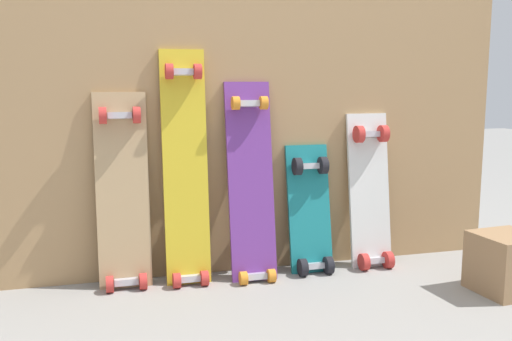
{
  "coord_description": "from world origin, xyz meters",
  "views": [
    {
      "loc": [
        -0.58,
        -2.21,
        0.79
      ],
      "look_at": [
        0.0,
        -0.07,
        0.44
      ],
      "focal_mm": 40.19,
      "sensor_mm": 36.0,
      "label": 1
    }
  ],
  "objects_px": {
    "skateboard_white": "(370,197)",
    "wooden_crate": "(506,263)",
    "skateboard_yellow": "(186,176)",
    "skateboard_teal": "(310,216)",
    "skateboard_purple": "(251,190)",
    "skateboard_natural": "(123,199)"
  },
  "relations": [
    {
      "from": "skateboard_natural",
      "to": "skateboard_purple",
      "type": "xyz_separation_m",
      "value": [
        0.5,
        -0.03,
        0.02
      ]
    },
    {
      "from": "skateboard_purple",
      "to": "wooden_crate",
      "type": "bearing_deg",
      "value": -25.79
    },
    {
      "from": "skateboard_teal",
      "to": "wooden_crate",
      "type": "xyz_separation_m",
      "value": [
        0.62,
        -0.44,
        -0.12
      ]
    },
    {
      "from": "skateboard_yellow",
      "to": "wooden_crate",
      "type": "bearing_deg",
      "value": -21.28
    },
    {
      "from": "skateboard_yellow",
      "to": "skateboard_purple",
      "type": "bearing_deg",
      "value": -4.06
    },
    {
      "from": "skateboard_purple",
      "to": "skateboard_white",
      "type": "distance_m",
      "value": 0.53
    },
    {
      "from": "skateboard_teal",
      "to": "wooden_crate",
      "type": "distance_m",
      "value": 0.77
    },
    {
      "from": "skateboard_white",
      "to": "wooden_crate",
      "type": "distance_m",
      "value": 0.59
    },
    {
      "from": "skateboard_natural",
      "to": "skateboard_yellow",
      "type": "height_order",
      "value": "skateboard_yellow"
    },
    {
      "from": "skateboard_natural",
      "to": "skateboard_yellow",
      "type": "xyz_separation_m",
      "value": [
        0.24,
        -0.01,
        0.08
      ]
    },
    {
      "from": "skateboard_purple",
      "to": "skateboard_teal",
      "type": "xyz_separation_m",
      "value": [
        0.26,
        0.01,
        -0.13
      ]
    },
    {
      "from": "skateboard_yellow",
      "to": "skateboard_teal",
      "type": "distance_m",
      "value": 0.55
    },
    {
      "from": "skateboard_yellow",
      "to": "skateboard_teal",
      "type": "relative_size",
      "value": 1.67
    },
    {
      "from": "skateboard_natural",
      "to": "skateboard_teal",
      "type": "relative_size",
      "value": 1.39
    },
    {
      "from": "skateboard_natural",
      "to": "wooden_crate",
      "type": "distance_m",
      "value": 1.47
    },
    {
      "from": "wooden_crate",
      "to": "skateboard_natural",
      "type": "bearing_deg",
      "value": 161.82
    },
    {
      "from": "skateboard_yellow",
      "to": "wooden_crate",
      "type": "height_order",
      "value": "skateboard_yellow"
    },
    {
      "from": "skateboard_yellow",
      "to": "skateboard_white",
      "type": "xyz_separation_m",
      "value": [
        0.79,
        -0.0,
        -0.13
      ]
    },
    {
      "from": "skateboard_yellow",
      "to": "skateboard_purple",
      "type": "height_order",
      "value": "skateboard_yellow"
    },
    {
      "from": "skateboard_yellow",
      "to": "skateboard_purple",
      "type": "relative_size",
      "value": 1.14
    },
    {
      "from": "skateboard_yellow",
      "to": "skateboard_teal",
      "type": "height_order",
      "value": "skateboard_yellow"
    },
    {
      "from": "skateboard_yellow",
      "to": "skateboard_white",
      "type": "height_order",
      "value": "skateboard_yellow"
    }
  ]
}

